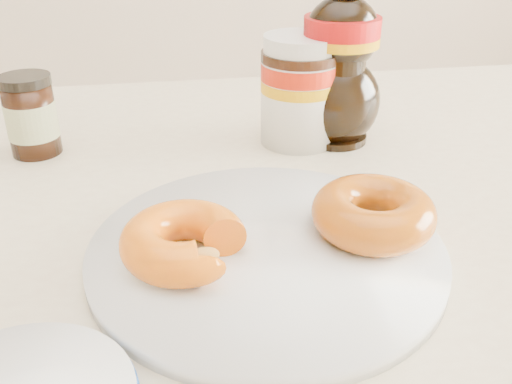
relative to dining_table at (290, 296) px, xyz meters
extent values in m
cube|color=beige|center=(0.00, 0.00, 0.06)|extent=(1.40, 0.90, 0.04)
cylinder|color=white|center=(-0.03, -0.05, 0.09)|extent=(0.28, 0.28, 0.01)
torus|color=white|center=(-0.03, -0.05, 0.09)|extent=(0.28, 0.28, 0.01)
torus|color=#D25D0B|center=(-0.10, -0.06, 0.11)|extent=(0.10, 0.10, 0.03)
torus|color=#9D510A|center=(0.06, -0.05, 0.12)|extent=(0.11, 0.11, 0.04)
cylinder|color=white|center=(0.05, 0.18, 0.14)|extent=(0.09, 0.09, 0.10)
cylinder|color=#961505|center=(0.05, 0.18, 0.17)|extent=(0.09, 0.09, 0.02)
cylinder|color=#D89905|center=(0.05, 0.18, 0.15)|extent=(0.09, 0.09, 0.01)
cylinder|color=black|center=(0.05, 0.18, 0.18)|extent=(0.09, 0.09, 0.01)
cylinder|color=white|center=(0.05, 0.18, 0.20)|extent=(0.08, 0.08, 0.02)
cylinder|color=black|center=(-0.25, 0.20, 0.12)|extent=(0.05, 0.05, 0.08)
cylinder|color=beige|center=(-0.25, 0.20, 0.12)|extent=(0.06, 0.06, 0.04)
cylinder|color=black|center=(-0.25, 0.20, 0.17)|extent=(0.06, 0.06, 0.01)
camera|label=1|loc=(-0.11, -0.43, 0.35)|focal=40.00mm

